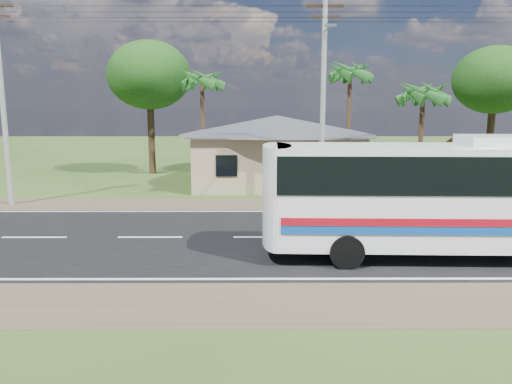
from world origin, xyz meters
TOP-DOWN VIEW (x-y plane):
  - ground at (0.00, 0.00)m, footprint 120.00×120.00m
  - road at (0.00, 0.00)m, footprint 120.00×16.00m
  - house at (1.00, 13.00)m, footprint 12.40×10.00m
  - waiting_shed at (13.00, 8.50)m, footprint 5.20×4.48m
  - concrete_barrier at (12.00, 5.60)m, footprint 7.00×0.30m
  - utility_poles at (2.67, 6.49)m, footprint 32.80×2.22m
  - palm_near at (9.50, 11.00)m, footprint 2.80×2.80m
  - palm_mid at (6.00, 15.50)m, footprint 2.80×2.80m
  - palm_far at (-4.00, 16.00)m, footprint 2.80×2.80m
  - tree_behind_house at (-8.00, 18.00)m, footprint 6.00×6.00m
  - tree_behind_shed at (16.00, 16.00)m, footprint 5.60×5.60m
  - coach_bus at (6.91, -2.55)m, footprint 13.36×3.23m
  - motorcycle at (8.58, 5.24)m, footprint 2.00×0.89m

SIDE VIEW (x-z plane):
  - ground at x=0.00m, z-range 0.00..0.00m
  - road at x=0.00m, z-range -0.01..0.02m
  - concrete_barrier at x=12.00m, z-range 0.00..0.90m
  - motorcycle at x=8.58m, z-range 0.00..1.02m
  - coach_bus at x=6.91m, z-range 0.30..4.42m
  - house at x=1.00m, z-range 0.14..5.14m
  - waiting_shed at x=13.00m, z-range 1.05..4.40m
  - palm_near at x=9.50m, z-range 2.36..9.06m
  - utility_poles at x=2.67m, z-range 0.27..11.27m
  - palm_far at x=-4.00m, z-range 2.83..10.53m
  - tree_behind_shed at x=16.00m, z-range 2.17..11.19m
  - tree_behind_house at x=-8.00m, z-range 2.31..11.92m
  - palm_mid at x=6.00m, z-range 3.06..11.26m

